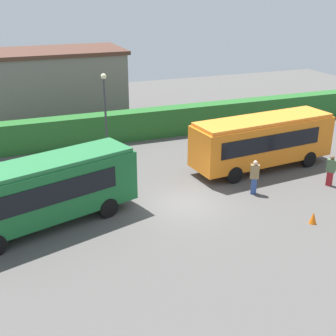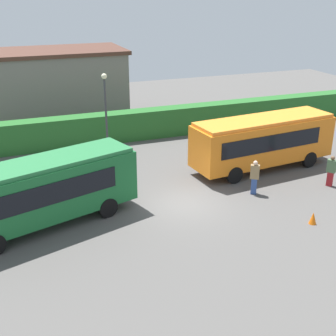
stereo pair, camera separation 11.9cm
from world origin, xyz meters
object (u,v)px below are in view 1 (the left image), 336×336
(bus_green, at_px, (43,190))
(traffic_cone, at_px, (313,218))
(bus_orange, at_px, (263,140))
(person_left, at_px, (197,151))
(person_far, at_px, (331,170))
(person_center, at_px, (254,176))
(person_right, at_px, (271,138))
(lamppost, at_px, (105,105))

(bus_green, distance_m, traffic_cone, 12.81)
(bus_orange, xyz_separation_m, traffic_cone, (-1.51, -7.08, -1.55))
(bus_orange, relative_size, person_left, 5.13)
(bus_orange, bearing_deg, person_left, 147.29)
(person_left, bearing_deg, person_far, 34.22)
(bus_orange, bearing_deg, person_center, -133.31)
(person_right, xyz_separation_m, person_far, (0.01, -5.99, -0.07))
(bus_orange, bearing_deg, bus_green, -174.37)
(bus_green, xyz_separation_m, person_left, (9.87, 4.52, -0.90))
(traffic_cone, distance_m, lamppost, 14.78)
(bus_orange, xyz_separation_m, person_far, (2.19, -3.73, -0.91))
(person_far, relative_size, lamppost, 0.33)
(person_left, bearing_deg, traffic_cone, 1.17)
(bus_orange, height_order, person_left, bus_orange)
(person_far, xyz_separation_m, traffic_cone, (-3.70, -3.36, -0.64))
(person_far, bearing_deg, person_center, 139.01)
(person_right, relative_size, traffic_cone, 3.16)
(person_center, bearing_deg, bus_green, 119.81)
(traffic_cone, bearing_deg, lamppost, 118.33)
(person_center, relative_size, traffic_cone, 3.22)
(person_left, height_order, traffic_cone, person_left)
(person_left, distance_m, person_right, 5.78)
(person_center, bearing_deg, person_right, -8.45)
(person_center, xyz_separation_m, traffic_cone, (0.89, -3.97, -0.72))
(person_left, xyz_separation_m, person_center, (1.18, -4.94, 0.06))
(person_center, height_order, traffic_cone, person_center)
(person_center, xyz_separation_m, person_right, (4.58, 5.38, -0.01))
(person_center, bearing_deg, person_far, -65.63)
(person_far, distance_m, lamppost, 14.32)
(person_left, distance_m, traffic_cone, 9.16)
(person_far, bearing_deg, person_right, 56.67)
(person_far, bearing_deg, lamppost, 105.05)
(person_center, bearing_deg, traffic_cone, -135.46)
(lamppost, bearing_deg, traffic_cone, -61.67)
(bus_green, distance_m, bus_orange, 13.71)
(traffic_cone, height_order, lamppost, lamppost)
(person_center, height_order, lamppost, lamppost)
(person_left, bearing_deg, lamppost, -140.38)
(person_right, bearing_deg, person_center, 151.81)
(person_right, bearing_deg, traffic_cone, 170.66)
(person_far, bearing_deg, traffic_cone, -171.19)
(bus_green, bearing_deg, person_far, -21.26)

